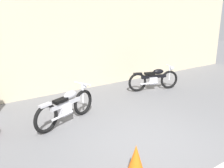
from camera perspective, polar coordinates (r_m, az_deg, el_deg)
ground_plane at (r=5.41m, az=8.43°, el=-13.84°), size 40.00×40.00×0.00m
building_wall at (r=8.59m, az=-12.20°, el=9.30°), size 18.00×0.30×3.44m
traffic_cone at (r=4.42m, az=5.52°, el=-17.02°), size 0.32×0.32×0.55m
motorcycle_silver at (r=6.30m, az=-10.48°, el=-5.13°), size 1.89×0.90×0.90m
motorcycle_black at (r=8.96m, az=9.70°, el=1.20°), size 1.86×0.79×0.86m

